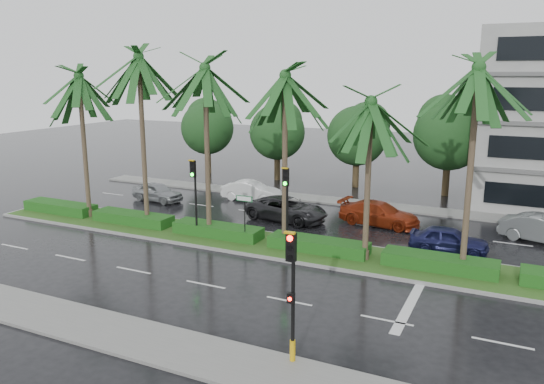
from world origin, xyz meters
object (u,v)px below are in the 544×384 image
at_px(street_sign, 244,207).
at_px(signal_median_left, 194,187).
at_px(car_red, 379,214).
at_px(car_blue, 449,240).
at_px(signal_near, 292,292).
at_px(car_silver, 157,192).
at_px(car_darkgrey, 287,209).
at_px(car_white, 251,191).

bearing_deg(street_sign, signal_median_left, -176.53).
distance_m(street_sign, car_red, 9.01).
distance_m(street_sign, car_blue, 10.73).
relative_size(signal_near, signal_median_left, 1.00).
bearing_deg(car_silver, signal_median_left, -122.69).
relative_size(signal_median_left, car_darkgrey, 0.83).
distance_m(car_silver, car_red, 16.02).
bearing_deg(car_red, car_white, 83.63).
distance_m(signal_near, car_red, 17.02).
relative_size(street_sign, car_silver, 0.65).
height_order(signal_near, car_white, signal_near).
distance_m(signal_median_left, car_white, 9.90).
distance_m(signal_median_left, car_silver, 10.11).
distance_m(car_white, car_darkgrey, 5.87).
bearing_deg(signal_median_left, street_sign, 3.47).
distance_m(street_sign, car_darkgrey, 5.73).
height_order(signal_near, car_blue, signal_near).
bearing_deg(signal_near, signal_median_left, 135.91).
distance_m(car_red, car_blue, 5.63).
xyz_separation_m(car_white, car_blue, (14.50, -5.73, -0.03)).
height_order(signal_median_left, car_red, signal_median_left).
height_order(car_silver, car_darkgrey, car_darkgrey).
relative_size(signal_near, car_blue, 1.11).
xyz_separation_m(street_sign, car_blue, (10.00, 3.60, -1.45)).
bearing_deg(car_white, car_silver, 113.68).
height_order(street_sign, car_blue, street_sign).
xyz_separation_m(signal_near, car_darkgrey, (-7.00, 15.43, -1.78)).
height_order(signal_median_left, car_silver, signal_median_left).
xyz_separation_m(car_red, car_blue, (4.50, -3.39, -0.04)).
relative_size(signal_median_left, car_white, 1.02).
bearing_deg(car_darkgrey, car_silver, 94.35).
height_order(signal_near, car_silver, signal_near).
height_order(signal_median_left, car_darkgrey, signal_median_left).
bearing_deg(car_darkgrey, car_white, 57.84).
relative_size(car_silver, car_darkgrey, 0.76).
bearing_deg(street_sign, car_blue, 19.80).
xyz_separation_m(street_sign, car_silver, (-10.50, 6.19, -1.45)).
height_order(car_white, car_darkgrey, car_darkgrey).
xyz_separation_m(signal_median_left, car_darkgrey, (3.00, 5.74, -2.27)).
bearing_deg(signal_near, car_blue, 77.45).
bearing_deg(car_blue, car_silver, 80.76).
relative_size(street_sign, car_blue, 0.66).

